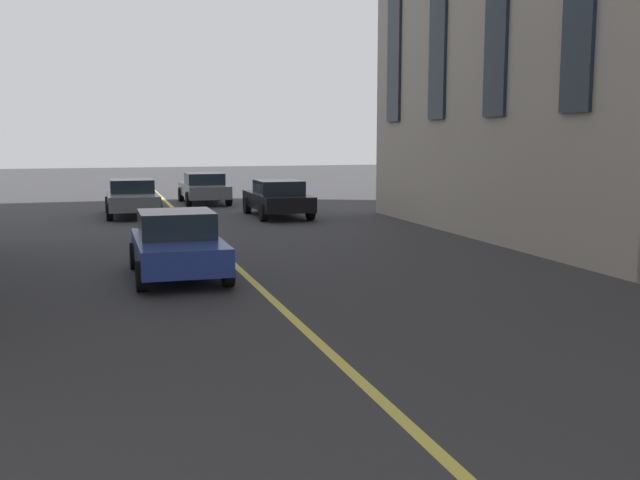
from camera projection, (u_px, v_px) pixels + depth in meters
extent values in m
cube|color=#D8C64C|center=(262.00, 290.00, 14.48)|extent=(80.00, 0.16, 0.01)
cube|color=black|center=(277.00, 201.00, 27.62)|extent=(4.40, 1.80, 0.55)
cube|color=#19232D|center=(279.00, 187.00, 27.34)|extent=(1.85, 1.58, 0.50)
cylinder|color=black|center=(247.00, 205.00, 28.79)|extent=(0.64, 0.22, 0.64)
cylinder|color=black|center=(290.00, 204.00, 29.28)|extent=(0.64, 0.22, 0.64)
cylinder|color=black|center=(263.00, 213.00, 26.03)|extent=(0.64, 0.22, 0.64)
cylinder|color=black|center=(310.00, 211.00, 26.53)|extent=(0.64, 0.22, 0.64)
cube|color=navy|center=(178.00, 251.00, 15.70)|extent=(3.90, 1.75, 0.55)
cube|color=#19232D|center=(176.00, 224.00, 15.81)|extent=(1.64, 1.54, 0.55)
cylinder|color=black|center=(228.00, 272.00, 14.76)|extent=(0.60, 0.21, 0.60)
cylinder|color=black|center=(141.00, 276.00, 14.28)|extent=(0.60, 0.21, 0.60)
cylinder|color=black|center=(209.00, 253.00, 17.20)|extent=(0.60, 0.21, 0.60)
cylinder|color=black|center=(135.00, 256.00, 16.72)|extent=(0.60, 0.21, 0.60)
cube|color=slate|center=(204.00, 190.00, 33.10)|extent=(4.40, 1.80, 0.55)
cube|color=#19232D|center=(204.00, 179.00, 32.82)|extent=(1.85, 1.58, 0.50)
cylinder|color=black|center=(181.00, 194.00, 34.27)|extent=(0.64, 0.22, 0.64)
cylinder|color=black|center=(218.00, 193.00, 34.76)|extent=(0.64, 0.22, 0.64)
cylinder|color=black|center=(189.00, 199.00, 31.52)|extent=(0.64, 0.22, 0.64)
cylinder|color=black|center=(229.00, 198.00, 32.01)|extent=(0.64, 0.22, 0.64)
cube|color=slate|center=(132.00, 200.00, 27.90)|extent=(4.40, 1.80, 0.55)
cube|color=#19232D|center=(132.00, 186.00, 28.03)|extent=(1.85, 1.58, 0.50)
cylinder|color=black|center=(159.00, 210.00, 26.81)|extent=(0.64, 0.22, 0.64)
cylinder|color=black|center=(110.00, 212.00, 26.31)|extent=(0.64, 0.22, 0.64)
cylinder|color=black|center=(153.00, 203.00, 29.56)|extent=(0.64, 0.22, 0.64)
cylinder|color=black|center=(108.00, 205.00, 29.07)|extent=(0.64, 0.22, 0.64)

